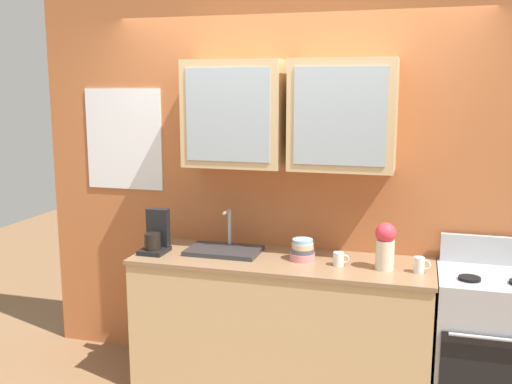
{
  "coord_description": "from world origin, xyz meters",
  "views": [
    {
      "loc": [
        0.84,
        -3.54,
        2.01
      ],
      "look_at": [
        -0.17,
        0.0,
        1.35
      ],
      "focal_mm": 40.61,
      "sensor_mm": 36.0,
      "label": 1
    }
  ],
  "objects": [
    {
      "name": "cup_near_bowls",
      "position": [
        0.38,
        -0.04,
        0.96
      ],
      "size": [
        0.1,
        0.07,
        0.09
      ],
      "color": "silver",
      "rests_on": "counter"
    },
    {
      "name": "counter",
      "position": [
        0.0,
        0.0,
        0.46
      ],
      "size": [
        1.95,
        0.62,
        0.91
      ],
      "color": "tan",
      "rests_on": "ground_plane"
    },
    {
      "name": "cup_near_sink",
      "position": [
        0.87,
        -0.05,
        0.96
      ],
      "size": [
        0.1,
        0.06,
        0.1
      ],
      "color": "silver",
      "rests_on": "counter"
    },
    {
      "name": "sink_faucet",
      "position": [
        -0.41,
        0.04,
        0.93
      ],
      "size": [
        0.49,
        0.31,
        0.28
      ],
      "color": "#2D2D30",
      "rests_on": "counter"
    },
    {
      "name": "bowl_stack",
      "position": [
        0.14,
        0.02,
        0.98
      ],
      "size": [
        0.16,
        0.16,
        0.14
      ],
      "color": "#D87F84",
      "rests_on": "counter"
    },
    {
      "name": "vase",
      "position": [
        0.66,
        -0.04,
        1.07
      ],
      "size": [
        0.13,
        0.13,
        0.29
      ],
      "color": "beige",
      "rests_on": "counter"
    },
    {
      "name": "coffee_maker",
      "position": [
        -0.86,
        -0.06,
        1.02
      ],
      "size": [
        0.17,
        0.2,
        0.29
      ],
      "color": "black",
      "rests_on": "counter"
    },
    {
      "name": "back_wall_unit",
      "position": [
        -0.0,
        0.32,
        1.53
      ],
      "size": [
        3.77,
        0.41,
        2.89
      ],
      "color": "#B76638",
      "rests_on": "ground_plane"
    },
    {
      "name": "stove_range",
      "position": [
        1.29,
        -0.0,
        0.46
      ],
      "size": [
        0.62,
        0.61,
        1.09
      ],
      "color": "#ADAFB5",
      "rests_on": "ground_plane"
    }
  ]
}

